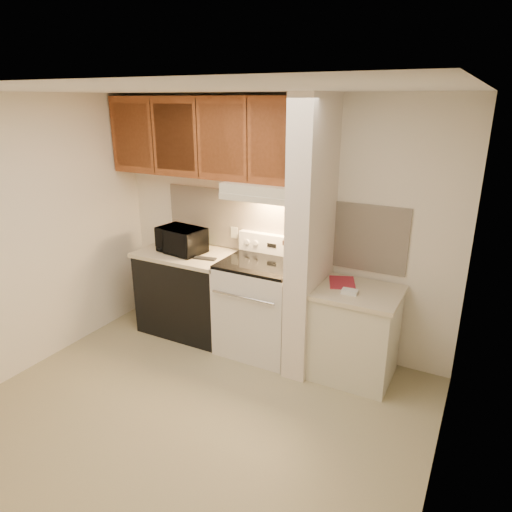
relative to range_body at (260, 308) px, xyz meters
The scene contains 50 objects.
floor 1.24m from the range_body, 90.00° to the right, with size 3.60×3.60×0.00m, color tan.
ceiling 2.34m from the range_body, 90.00° to the right, with size 3.60×3.60×0.00m, color white.
wall_back 0.86m from the range_body, 90.00° to the left, with size 3.60×0.02×2.50m, color white.
wall_left 2.28m from the range_body, 147.31° to the right, with size 0.02×3.00×2.50m, color white.
wall_right 2.28m from the range_body, 32.69° to the right, with size 0.02×3.00×2.50m, color white.
backsplash 0.84m from the range_body, 90.00° to the left, with size 2.60×0.02×0.63m, color #F9E6CD.
range_body is the anchor object (origin of this frame).
oven_window 0.32m from the range_body, 90.00° to the right, with size 0.50×0.01×0.30m, color black.
oven_handle 0.44m from the range_body, 90.00° to the right, with size 0.02×0.02×0.65m, color silver.
cooktop 0.48m from the range_body, ahead, with size 0.74×0.64×0.03m, color black.
range_backguard 0.66m from the range_body, 90.00° to the left, with size 0.76×0.08×0.20m, color silver.
range_display 0.64m from the range_body, 90.00° to the left, with size 0.10×0.01×0.04m, color black.
range_knob_left_outer 0.70m from the range_body, 139.40° to the left, with size 0.05×0.05×0.02m, color silver.
range_knob_left_inner 0.66m from the range_body, 126.87° to the left, with size 0.05×0.05×0.02m, color silver.
range_knob_right_inner 0.66m from the range_body, 53.13° to the left, with size 0.05×0.05×0.02m, color silver.
range_knob_right_outer 0.70m from the range_body, 40.60° to the left, with size 0.05×0.05×0.02m, color silver.
dishwasher_front 0.88m from the range_body, behind, with size 1.00×0.63×0.87m, color black.
left_countertop 0.98m from the range_body, behind, with size 1.04×0.67×0.04m, color beige.
spoon_rest 0.75m from the range_body, behind, with size 0.23×0.07×0.02m, color black.
teal_jar 1.00m from the range_body, 164.51° to the left, with size 0.10×0.10×0.11m, color #286E5F.
outlet 0.86m from the range_body, 146.31° to the left, with size 0.08×0.01×0.12m, color beige.
microwave 1.10m from the range_body, behind, with size 0.48×0.33×0.27m, color black.
partition_pillar 0.94m from the range_body, ahead, with size 0.22×0.70×2.50m, color silver.
pillar_trim 0.93m from the range_body, ahead, with size 0.01×0.70×0.04m, color brown.
knife_strip 0.95m from the range_body, ahead, with size 0.02×0.42×0.04m, color black.
knife_blade_a 0.87m from the range_body, 28.63° to the right, with size 0.01×0.04×0.16m, color silver.
knife_handle_a 1.01m from the range_body, 29.59° to the right, with size 0.02×0.02×0.10m, color black.
knife_blade_b 0.85m from the range_body, 20.82° to the right, with size 0.01×0.04×0.18m, color silver.
knife_handle_b 0.99m from the range_body, 19.50° to the right, with size 0.02×0.02×0.10m, color black.
knife_blade_c 0.83m from the range_body, 10.10° to the right, with size 0.01×0.04×0.20m, color silver.
knife_handle_c 0.99m from the range_body, 10.24° to the right, with size 0.02×0.02×0.10m, color black.
knife_blade_d 0.85m from the range_body, ahead, with size 0.01×0.04×0.16m, color silver.
knife_handle_d 0.99m from the range_body, ahead, with size 0.02×0.02×0.10m, color black.
knife_blade_e 0.85m from the range_body, 17.09° to the left, with size 0.01×0.04×0.18m, color silver.
knife_handle_e 0.99m from the range_body, 16.18° to the left, with size 0.02×0.02×0.10m, color black.
oven_mitt 0.80m from the range_body, 23.58° to the left, with size 0.03×0.09×0.23m, color slate.
right_cab_base 0.97m from the range_body, ahead, with size 0.70×0.60×0.81m, color beige.
right_countertop 1.04m from the range_body, ahead, with size 0.74×0.64×0.04m, color beige.
red_folder 0.89m from the range_body, ahead, with size 0.23×0.31×0.01m, color #AC2737.
white_box 1.01m from the range_body, ahead, with size 0.13×0.09×0.04m, color white.
range_hood 1.17m from the range_body, 90.00° to the left, with size 0.78×0.44×0.15m, color beige.
hood_lip 1.12m from the range_body, 90.00° to the right, with size 0.78×0.04×0.06m, color beige.
upper_cabinets 1.77m from the range_body, 166.16° to the left, with size 2.18×0.33×0.77m, color brown.
cab_door_a 2.22m from the range_body, behind, with size 0.46×0.01×0.63m, color brown.
cab_gap_a 2.04m from the range_body, behind, with size 0.01×0.01×0.73m, color black.
cab_door_b 1.89m from the range_body, behind, with size 0.46×0.01×0.63m, color brown.
cab_gap_b 1.77m from the range_body, behind, with size 0.01×0.01×0.73m, color black.
cab_door_c 1.68m from the range_body, behind, with size 0.46×0.01×0.63m, color brown.
cab_gap_c 1.63m from the range_body, behind, with size 0.01×0.01×0.73m, color black.
cab_door_d 1.63m from the range_body, ahead, with size 0.46×0.01×0.63m, color brown.
Camera 1 is at (1.90, -2.52, 2.44)m, focal length 32.00 mm.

